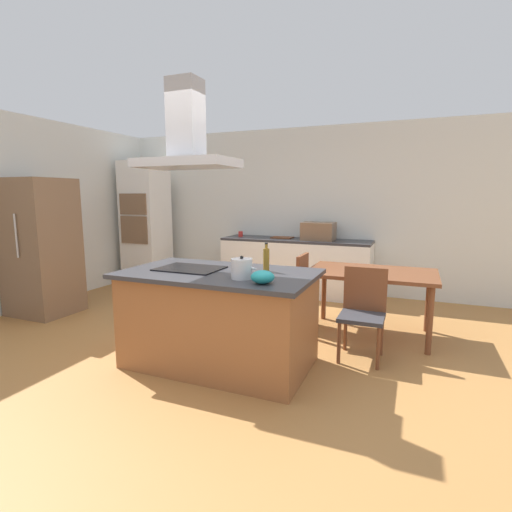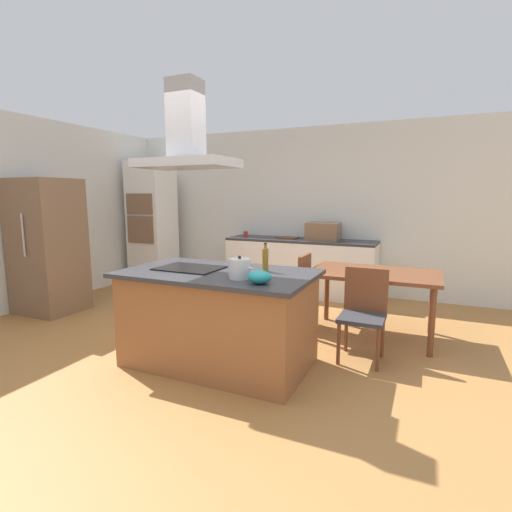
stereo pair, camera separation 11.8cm
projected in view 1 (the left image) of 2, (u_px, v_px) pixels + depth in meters
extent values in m
plane|color=#AD753D|center=(273.00, 318.00, 5.10)|extent=(16.00, 16.00, 0.00)
cube|color=silver|center=(309.00, 210.00, 6.49)|extent=(7.20, 0.10, 2.70)
cube|color=silver|center=(44.00, 212.00, 5.74)|extent=(0.10, 8.80, 2.70)
cube|color=#995B33|center=(219.00, 320.00, 3.66)|extent=(1.69, 0.94, 0.86)
cube|color=#333338|center=(219.00, 274.00, 3.59)|extent=(1.79, 1.04, 0.04)
cube|color=black|center=(190.00, 268.00, 3.71)|extent=(0.60, 0.44, 0.01)
cylinder|color=silver|center=(242.00, 269.00, 3.27)|extent=(0.18, 0.18, 0.17)
sphere|color=black|center=(242.00, 257.00, 3.26)|extent=(0.03, 0.03, 0.03)
cone|color=silver|center=(254.00, 269.00, 3.23)|extent=(0.06, 0.03, 0.04)
cylinder|color=olive|center=(266.00, 260.00, 3.59)|extent=(0.06, 0.06, 0.21)
cylinder|color=olive|center=(266.00, 246.00, 3.57)|extent=(0.03, 0.03, 0.04)
cylinder|color=black|center=(266.00, 243.00, 3.56)|extent=(0.03, 0.03, 0.01)
ellipsoid|color=teal|center=(263.00, 277.00, 3.10)|extent=(0.19, 0.19, 0.11)
cube|color=white|center=(295.00, 267.00, 6.34)|extent=(2.41, 0.62, 0.86)
cube|color=#333338|center=(295.00, 240.00, 6.27)|extent=(2.41, 0.62, 0.04)
cube|color=brown|center=(319.00, 231.00, 6.10)|extent=(0.50, 0.38, 0.28)
cylinder|color=red|center=(241.00, 234.00, 6.63)|extent=(0.08, 0.08, 0.09)
cube|color=brown|center=(282.00, 238.00, 6.40)|extent=(0.34, 0.24, 0.02)
cube|color=white|center=(146.00, 223.00, 7.07)|extent=(0.70, 0.64, 2.20)
cube|color=brown|center=(133.00, 204.00, 6.72)|extent=(0.56, 0.02, 0.36)
cube|color=brown|center=(134.00, 230.00, 6.79)|extent=(0.56, 0.02, 0.48)
cube|color=brown|center=(41.00, 247.00, 5.20)|extent=(0.80, 0.70, 1.82)
cylinder|color=beige|center=(16.00, 236.00, 4.82)|extent=(0.02, 0.02, 0.55)
cube|color=brown|center=(372.00, 273.00, 4.39)|extent=(1.40, 0.90, 0.04)
cylinder|color=brown|center=(309.00, 307.00, 4.35)|extent=(0.06, 0.06, 0.71)
cylinder|color=brown|center=(430.00, 321.00, 3.88)|extent=(0.06, 0.06, 0.71)
cylinder|color=brown|center=(324.00, 292.00, 5.02)|extent=(0.06, 0.06, 0.71)
cylinder|color=brown|center=(428.00, 302.00, 4.56)|extent=(0.06, 0.06, 0.71)
cube|color=#333338|center=(287.00, 290.00, 4.82)|extent=(0.42, 0.42, 0.04)
cube|color=brown|center=(302.00, 273.00, 4.71)|extent=(0.04, 0.42, 0.44)
cylinder|color=brown|center=(269.00, 310.00, 4.76)|extent=(0.04, 0.04, 0.41)
cylinder|color=brown|center=(278.00, 303.00, 5.09)|extent=(0.04, 0.04, 0.41)
cylinder|color=brown|center=(297.00, 313.00, 4.62)|extent=(0.04, 0.04, 0.41)
cylinder|color=brown|center=(305.00, 306.00, 4.95)|extent=(0.04, 0.04, 0.41)
cube|color=#333338|center=(362.00, 317.00, 3.76)|extent=(0.42, 0.42, 0.04)
cube|color=brown|center=(365.00, 289.00, 3.89)|extent=(0.42, 0.04, 0.44)
cylinder|color=brown|center=(378.00, 349.00, 3.56)|extent=(0.04, 0.04, 0.41)
cylinder|color=brown|center=(339.00, 343.00, 3.69)|extent=(0.04, 0.04, 0.41)
cylinder|color=brown|center=(382.00, 336.00, 3.89)|extent=(0.04, 0.04, 0.41)
cylinder|color=brown|center=(345.00, 331.00, 4.02)|extent=(0.04, 0.04, 0.41)
cube|color=#ADADB2|center=(187.00, 163.00, 3.55)|extent=(0.90, 0.55, 0.08)
cube|color=#ADADB2|center=(186.00, 119.00, 3.49)|extent=(0.28, 0.24, 0.70)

